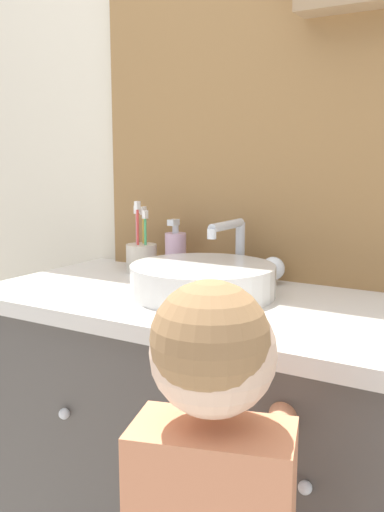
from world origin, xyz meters
The scene contains 5 objects.
wall_back centered at (0.01, 0.62, 1.29)m, with size 3.20×0.18×2.50m.
vanity_counter centered at (0.00, 0.33, 0.41)m, with size 1.20×0.54×0.82m.
sink_basin centered at (-0.08, 0.34, 0.86)m, with size 0.33×0.39×0.16m.
toothbrush_holder centered at (-0.36, 0.48, 0.86)m, with size 0.08×0.08×0.20m.
soap_dispenser centered at (-0.26, 0.51, 0.88)m, with size 0.06×0.06×0.15m.
Camera 1 is at (0.56, -0.77, 1.13)m, focal length 40.00 mm.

